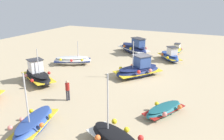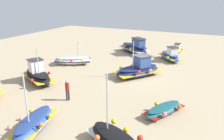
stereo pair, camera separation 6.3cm
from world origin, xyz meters
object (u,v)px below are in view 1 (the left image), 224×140
(fishing_boat_3, at_px, (164,110))
(fishing_boat_6, at_px, (177,49))
(fishing_boat_1, at_px, (139,69))
(fishing_boat_7, at_px, (73,60))
(fishing_boat_4, at_px, (34,124))
(fishing_boat_9, at_px, (116,140))
(person_walking, at_px, (68,89))
(fishing_boat_5, at_px, (38,75))
(fishing_boat_0, at_px, (134,48))
(fishing_boat_2, at_px, (170,56))

(fishing_boat_3, height_order, fishing_boat_6, fishing_boat_6)
(fishing_boat_1, height_order, fishing_boat_7, fishing_boat_1)
(fishing_boat_4, bearing_deg, fishing_boat_6, -23.58)
(fishing_boat_9, bearing_deg, person_walking, 171.99)
(fishing_boat_3, bearing_deg, fishing_boat_1, -121.77)
(fishing_boat_5, bearing_deg, fishing_boat_1, -117.90)
(fishing_boat_0, height_order, fishing_boat_2, fishing_boat_0)
(fishing_boat_0, xyz_separation_m, person_walking, (16.26, 0.57, 0.17))
(fishing_boat_1, relative_size, fishing_boat_7, 1.13)
(fishing_boat_4, distance_m, person_walking, 4.47)
(fishing_boat_7, bearing_deg, fishing_boat_5, 66.77)
(fishing_boat_2, distance_m, fishing_boat_6, 4.78)
(fishing_boat_3, height_order, fishing_boat_9, fishing_boat_9)
(fishing_boat_4, relative_size, fishing_boat_5, 0.89)
(fishing_boat_1, xyz_separation_m, fishing_boat_9, (11.33, 2.65, -0.20))
(fishing_boat_4, xyz_separation_m, person_walking, (-4.39, -0.72, 0.43))
(fishing_boat_3, relative_size, fishing_boat_7, 0.78)
(fishing_boat_0, distance_m, fishing_boat_3, 17.15)
(fishing_boat_1, height_order, fishing_boat_3, fishing_boat_1)
(fishing_boat_3, height_order, person_walking, person_walking)
(fishing_boat_2, relative_size, fishing_boat_4, 0.92)
(fishing_boat_1, distance_m, fishing_boat_6, 11.99)
(fishing_boat_0, distance_m, person_walking, 16.27)
(fishing_boat_0, xyz_separation_m, fishing_boat_3, (15.26, 7.81, -0.44))
(fishing_boat_0, relative_size, fishing_boat_5, 1.17)
(fishing_boat_6, bearing_deg, fishing_boat_3, -171.68)
(fishing_boat_3, height_order, fishing_boat_5, fishing_boat_5)
(fishing_boat_4, height_order, fishing_boat_6, fishing_boat_4)
(fishing_boat_1, height_order, fishing_boat_6, fishing_boat_1)
(fishing_boat_1, bearing_deg, fishing_boat_2, 22.86)
(fishing_boat_0, bearing_deg, fishing_boat_9, -38.29)
(fishing_boat_0, relative_size, fishing_boat_3, 1.56)
(fishing_boat_4, height_order, fishing_boat_7, fishing_boat_4)
(fishing_boat_2, distance_m, fishing_boat_3, 13.94)
(fishing_boat_0, xyz_separation_m, fishing_boat_1, (8.66, 3.67, -0.08))
(fishing_boat_2, height_order, fishing_boat_6, fishing_boat_2)
(fishing_boat_1, relative_size, fishing_boat_9, 1.26)
(fishing_boat_6, distance_m, person_walking, 20.05)
(fishing_boat_5, height_order, fishing_boat_9, fishing_boat_9)
(fishing_boat_4, bearing_deg, fishing_boat_7, 11.10)
(fishing_boat_7, xyz_separation_m, person_walking, (8.20, 5.23, 0.46))
(fishing_boat_2, height_order, fishing_boat_3, fishing_boat_2)
(fishing_boat_3, bearing_deg, fishing_boat_0, -126.77)
(fishing_boat_2, distance_m, fishing_boat_7, 11.88)
(fishing_boat_3, xyz_separation_m, fishing_boat_7, (-7.19, -12.48, 0.15))
(fishing_boat_1, distance_m, fishing_boat_4, 12.23)
(fishing_boat_0, height_order, fishing_boat_5, fishing_boat_5)
(person_walking, bearing_deg, fishing_boat_1, -77.15)
(fishing_boat_6, distance_m, fishing_boat_9, 23.24)
(fishing_boat_6, height_order, person_walking, person_walking)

